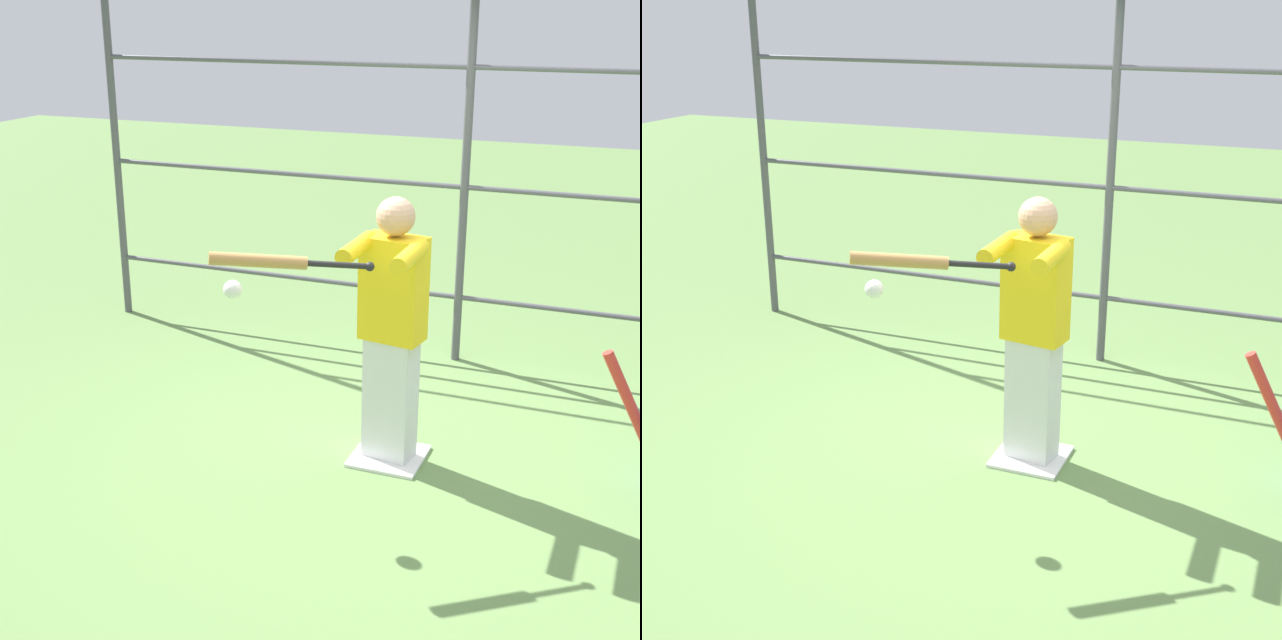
# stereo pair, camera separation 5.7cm
# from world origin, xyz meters

# --- Properties ---
(ground_plane) EXTENTS (24.00, 24.00, 0.00)m
(ground_plane) POSITION_xyz_m (0.00, 0.00, 0.00)
(ground_plane) COLOR #608447
(home_plate) EXTENTS (0.40, 0.40, 0.02)m
(home_plate) POSITION_xyz_m (0.00, 0.00, 0.01)
(home_plate) COLOR white
(home_plate) RESTS_ON ground
(fence_backstop) EXTENTS (5.69, 0.06, 2.55)m
(fence_backstop) POSITION_xyz_m (0.00, -1.60, 1.27)
(fence_backstop) COLOR #4C4C51
(fence_backstop) RESTS_ON ground
(batter) EXTENTS (0.39, 0.55, 1.53)m
(batter) POSITION_xyz_m (0.00, 0.02, 0.83)
(batter) COLOR silver
(batter) RESTS_ON ground
(baseball_bat_swinging) EXTENTS (0.71, 0.46, 0.14)m
(baseball_bat_swinging) POSITION_xyz_m (0.41, 0.66, 1.31)
(baseball_bat_swinging) COLOR black
(softball_in_flight) EXTENTS (0.10, 0.10, 0.10)m
(softball_in_flight) POSITION_xyz_m (0.66, 0.59, 1.12)
(softball_in_flight) COLOR white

